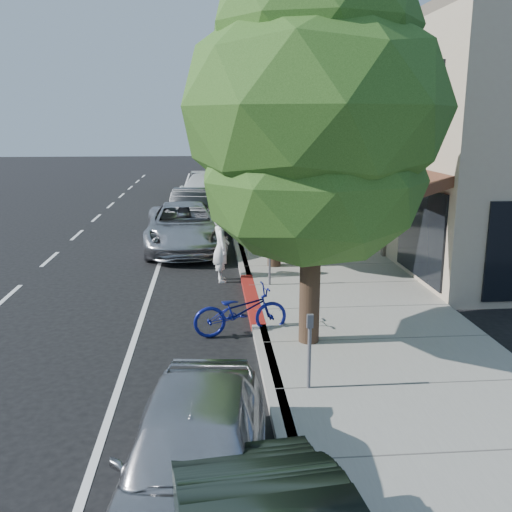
{
  "coord_description": "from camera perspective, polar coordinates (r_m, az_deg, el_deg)",
  "views": [
    {
      "loc": [
        -1.02,
        -12.45,
        4.41
      ],
      "look_at": [
        0.05,
        0.28,
        1.35
      ],
      "focal_mm": 40.0,
      "sensor_mm": 36.0,
      "label": 1
    }
  ],
  "objects": [
    {
      "name": "dark_suv_far",
      "position": [
        34.39,
        -3.92,
        7.36
      ],
      "size": [
        2.21,
        4.64,
        1.53
      ],
      "primitive_type": "imported",
      "rotation": [
        0.0,
        0.0,
        -0.09
      ],
      "color": "black",
      "rests_on": "ground"
    },
    {
      "name": "ground",
      "position": [
        13.25,
        -0.1,
        -5.98
      ],
      "size": [
        120.0,
        120.0,
        0.0
      ],
      "primitive_type": "plane",
      "color": "black",
      "rests_on": "ground"
    },
    {
      "name": "storefront_building",
      "position": [
        32.26,
        14.74,
        11.43
      ],
      "size": [
        10.0,
        36.0,
        7.0
      ],
      "primitive_type": "cube",
      "color": "#B8A88E",
      "rests_on": "ground"
    },
    {
      "name": "street_tree_2",
      "position": [
        22.53,
        0.11,
        12.6
      ],
      "size": [
        4.61,
        4.61,
        6.76
      ],
      "color": "black",
      "rests_on": "ground"
    },
    {
      "name": "street_tree_3",
      "position": [
        28.51,
        -0.95,
        13.84
      ],
      "size": [
        4.29,
        4.29,
        7.36
      ],
      "color": "black",
      "rests_on": "ground"
    },
    {
      "name": "street_tree_0",
      "position": [
        10.62,
        5.8,
        13.98
      ],
      "size": [
        4.93,
        4.93,
        7.45
      ],
      "color": "black",
      "rests_on": "ground"
    },
    {
      "name": "near_car_a",
      "position": [
        6.91,
        -6.22,
        -19.1
      ],
      "size": [
        2.05,
        4.25,
        1.4
      ],
      "primitive_type": "imported",
      "rotation": [
        0.0,
        0.0,
        -0.1
      ],
      "color": "#B1B1B6",
      "rests_on": "ground"
    },
    {
      "name": "street_tree_5",
      "position": [
        40.5,
        -2.13,
        14.15
      ],
      "size": [
        5.27,
        5.27,
        8.05
      ],
      "color": "black",
      "rests_on": "ground"
    },
    {
      "name": "sidewalk",
      "position": [
        21.17,
        4.35,
        1.62
      ],
      "size": [
        4.6,
        56.0,
        0.15
      ],
      "primitive_type": "cube",
      "color": "gray",
      "rests_on": "ground"
    },
    {
      "name": "curb_red_segment",
      "position": [
        14.17,
        -0.43,
        -4.35
      ],
      "size": [
        0.32,
        4.0,
        0.15
      ],
      "primitive_type": "cube",
      "color": "maroon",
      "rests_on": "ground"
    },
    {
      "name": "pedestrian",
      "position": [
        24.43,
        5.11,
        5.72
      ],
      "size": [
        1.21,
        1.17,
        1.97
      ],
      "primitive_type": "imported",
      "rotation": [
        0.0,
        0.0,
        3.77
      ],
      "color": "black",
      "rests_on": "sidewalk"
    },
    {
      "name": "street_tree_4",
      "position": [
        34.5,
        -1.64,
        13.46
      ],
      "size": [
        5.22,
        5.22,
        7.39
      ],
      "color": "black",
      "rests_on": "ground"
    },
    {
      "name": "bicycle",
      "position": [
        11.96,
        -1.56,
        -5.51
      ],
      "size": [
        2.08,
        1.03,
        1.05
      ],
      "primitive_type": "imported",
      "rotation": [
        0.0,
        0.0,
        1.74
      ],
      "color": "navy",
      "rests_on": "ground"
    },
    {
      "name": "dark_sedan",
      "position": [
        23.04,
        -6.14,
        4.51
      ],
      "size": [
        2.18,
        5.28,
        1.7
      ],
      "primitive_type": "imported",
      "rotation": [
        0.0,
        0.0,
        -0.07
      ],
      "color": "black",
      "rests_on": "ground"
    },
    {
      "name": "white_pickup",
      "position": [
        28.7,
        -5.04,
        6.35
      ],
      "size": [
        2.97,
        6.23,
        1.75
      ],
      "primitive_type": "imported",
      "rotation": [
        0.0,
        0.0,
        -0.09
      ],
      "color": "white",
      "rests_on": "ground"
    },
    {
      "name": "cyclist",
      "position": [
        15.83,
        -3.51,
        0.88
      ],
      "size": [
        0.53,
        0.75,
        1.93
      ],
      "primitive_type": "imported",
      "rotation": [
        0.0,
        0.0,
        1.68
      ],
      "color": "white",
      "rests_on": "ground"
    },
    {
      "name": "curb",
      "position": [
        20.93,
        -1.89,
        1.51
      ],
      "size": [
        0.3,
        56.0,
        0.15
      ],
      "primitive_type": "cube",
      "color": "#9E998E",
      "rests_on": "ground"
    },
    {
      "name": "street_tree_1",
      "position": [
        16.56,
        1.93,
        13.74
      ],
      "size": [
        4.61,
        4.61,
        7.32
      ],
      "color": "black",
      "rests_on": "ground"
    },
    {
      "name": "silver_suv",
      "position": [
        19.94,
        -7.16,
        2.92
      ],
      "size": [
        2.96,
        5.87,
        1.59
      ],
      "primitive_type": "imported",
      "rotation": [
        0.0,
        0.0,
        0.06
      ],
      "color": "#B5B5BA",
      "rests_on": "ground"
    }
  ]
}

